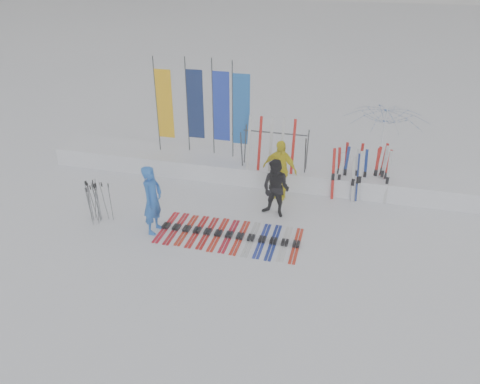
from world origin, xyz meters
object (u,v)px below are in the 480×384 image
(person_black, at_px, (276,189))
(ski_rack, at_px, (275,145))
(ski_row, at_px, (230,235))
(tent_canopy, at_px, (383,142))
(person_yellow, at_px, (280,170))
(person_blue, at_px, (152,200))

(person_black, distance_m, ski_rack, 2.01)
(ski_row, height_order, ski_rack, ski_rack)
(tent_canopy, distance_m, ski_rack, 3.65)
(person_yellow, distance_m, ski_rack, 0.98)
(ski_row, bearing_deg, person_black, 55.42)
(person_black, xyz_separation_m, ski_rack, (-0.41, 1.89, 0.53))
(person_black, xyz_separation_m, tent_canopy, (2.89, 3.44, 0.35))
(person_black, distance_m, ski_row, 1.89)
(person_blue, xyz_separation_m, tent_canopy, (5.90, 5.07, 0.25))
(person_yellow, bearing_deg, person_black, -71.60)
(tent_canopy, height_order, ski_row, tent_canopy)
(tent_canopy, bearing_deg, person_black, -130.10)
(person_blue, relative_size, person_black, 1.13)
(person_blue, distance_m, tent_canopy, 7.78)
(person_black, xyz_separation_m, person_yellow, (-0.09, 1.09, 0.08))
(person_yellow, xyz_separation_m, ski_row, (-0.87, -2.49, -0.90))
(person_yellow, bearing_deg, person_blue, -123.17)
(person_black, relative_size, person_yellow, 0.92)
(person_blue, bearing_deg, person_yellow, -41.19)
(person_yellow, relative_size, ski_rack, 0.92)
(person_yellow, relative_size, ski_row, 0.49)
(person_blue, xyz_separation_m, ski_row, (2.04, 0.24, -0.93))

